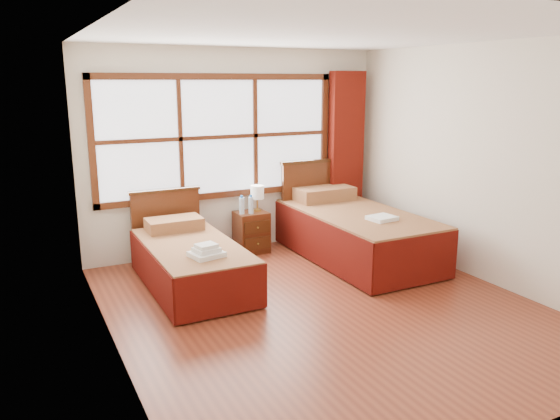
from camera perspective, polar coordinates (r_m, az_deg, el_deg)
name	(u,v)px	position (r m, az deg, el deg)	size (l,w,h in m)	color
floor	(325,308)	(5.51, 4.70, -10.13)	(4.50, 4.50, 0.00)	brown
ceiling	(330,33)	(5.07, 5.28, 17.92)	(4.50, 4.50, 0.00)	white
wall_back	(236,151)	(7.12, -4.60, 6.13)	(4.00, 4.00, 0.00)	silver
wall_left	(107,199)	(4.44, -17.60, 1.12)	(4.50, 4.50, 0.00)	silver
wall_right	(483,164)	(6.40, 20.46, 4.51)	(4.50, 4.50, 0.00)	silver
window	(219,137)	(6.97, -6.43, 7.59)	(3.16, 0.06, 1.56)	white
curtain	(346,155)	(7.76, 6.87, 5.71)	(0.50, 0.16, 2.30)	#631209
bed_left	(190,261)	(6.05, -9.36, -5.25)	(0.94, 1.96, 0.91)	#3D1F0C
bed_right	(354,231)	(6.93, 7.71, -2.21)	(1.16, 2.25, 1.13)	#3D1F0C
nightstand	(252,232)	(7.13, -2.99, -2.31)	(0.40, 0.40, 0.53)	#502411
towels_left	(207,252)	(5.49, -7.69, -4.33)	(0.36, 0.33, 0.13)	white
towels_right	(382,218)	(6.48, 10.60, -0.84)	(0.32, 0.29, 0.05)	white
lamp	(257,193)	(7.08, -2.40, 1.79)	(0.17, 0.17, 0.34)	#BB923C
bottle_near	(242,206)	(6.95, -4.01, 0.46)	(0.06, 0.06, 0.24)	silver
bottle_far	(251,205)	(6.97, -3.05, 0.52)	(0.06, 0.06, 0.24)	silver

